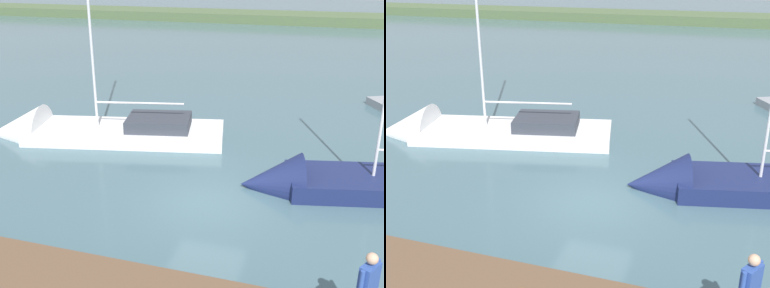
# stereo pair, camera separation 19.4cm
# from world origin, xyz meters

# --- Properties ---
(ground_plane) EXTENTS (200.00, 200.00, 0.00)m
(ground_plane) POSITION_xyz_m (0.00, 0.00, 0.00)
(ground_plane) COLOR #42606B
(far_shoreline) EXTENTS (180.00, 8.00, 2.40)m
(far_shoreline) POSITION_xyz_m (0.00, -52.31, 0.00)
(far_shoreline) COLOR #4C603D
(far_shoreline) RESTS_ON ground_plane
(sailboat_far_right) EXTENTS (10.97, 4.98, 12.80)m
(sailboat_far_right) POSITION_xyz_m (6.98, -4.18, 0.15)
(sailboat_far_right) COLOR white
(sailboat_far_right) RESTS_ON ground_plane
(sailboat_near_dock) EXTENTS (9.55, 4.31, 9.41)m
(sailboat_near_dock) POSITION_xyz_m (-4.74, -2.26, 0.21)
(sailboat_near_dock) COLOR navy
(sailboat_near_dock) RESTS_ON ground_plane
(person_on_dock) EXTENTS (0.43, 0.57, 1.72)m
(person_on_dock) POSITION_xyz_m (-4.62, 5.06, 1.53)
(person_on_dock) COLOR #28282D
(person_on_dock) RESTS_ON dock_pier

